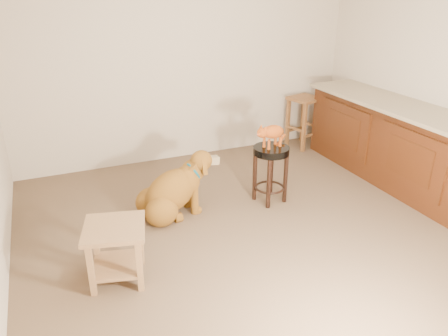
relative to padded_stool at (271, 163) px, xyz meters
name	(u,v)px	position (x,y,z in m)	size (l,w,h in m)	color
floor	(257,222)	(-0.34, -0.37, -0.44)	(4.50, 4.00, 0.01)	brown
room_shell	(263,50)	(-0.34, -0.37, 1.23)	(4.54, 4.04, 2.62)	beige
cabinet_run	(394,145)	(1.60, -0.07, 0.00)	(0.70, 2.56, 0.94)	#48210C
padded_stool	(271,163)	(0.00, 0.00, 0.00)	(0.38, 0.38, 0.62)	black
wood_stool	(304,121)	(1.25, 1.31, -0.07)	(0.48, 0.48, 0.72)	brown
side_table	(116,245)	(-1.76, -0.72, -0.12)	(0.56, 0.56, 0.48)	olive
golden_retriever	(172,193)	(-1.06, 0.11, -0.19)	(1.07, 0.57, 0.68)	brown
tabby_kitten	(271,133)	(-0.01, 0.00, 0.34)	(0.44, 0.24, 0.29)	#8D390E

